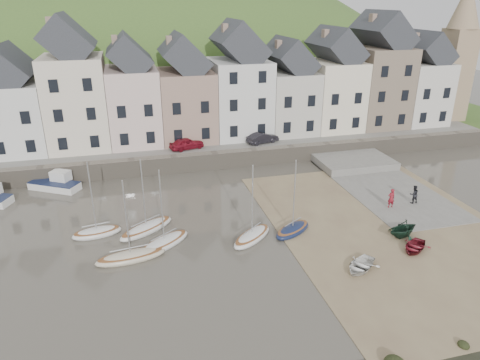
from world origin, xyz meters
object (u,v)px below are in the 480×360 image
object	(u,v)px
person_red	(391,198)
sailboat_0	(146,228)
person_dark	(414,194)
rowboat_white	(360,266)
rowboat_red	(414,247)
rowboat_green	(403,228)
car_left	(187,143)
car_right	(263,138)

from	to	relation	value
person_red	sailboat_0	bearing A→B (deg)	-1.02
person_dark	rowboat_white	bearing A→B (deg)	41.01
rowboat_red	rowboat_green	bearing A→B (deg)	133.52
rowboat_white	rowboat_green	world-z (taller)	rowboat_green
sailboat_0	car_left	distance (m)	16.01
person_red	rowboat_green	bearing A→B (deg)	70.36
rowboat_red	car_right	size ratio (longest dim) A/B	0.71
car_left	rowboat_white	bearing A→B (deg)	-177.40
car_right	person_dark	bearing A→B (deg)	-165.67
rowboat_white	person_dark	size ratio (longest dim) A/B	1.71
rowboat_white	person_dark	xyz separation A→B (m)	(9.74, 8.25, 0.60)
rowboat_red	person_dark	world-z (taller)	person_dark
sailboat_0	rowboat_white	distance (m)	16.55
rowboat_red	car_left	size ratio (longest dim) A/B	0.70
car_left	person_dark	bearing A→B (deg)	-147.72
rowboat_white	person_red	distance (m)	10.81
person_dark	car_left	distance (m)	24.07
rowboat_green	person_red	distance (m)	5.11
sailboat_0	rowboat_red	bearing A→B (deg)	-22.86
person_dark	person_red	bearing A→B (deg)	7.40
rowboat_white	person_dark	world-z (taller)	person_dark
rowboat_white	car_right	world-z (taller)	car_right
rowboat_red	person_dark	size ratio (longest dim) A/B	1.59
sailboat_0	person_red	size ratio (longest dim) A/B	3.61
person_red	car_left	bearing A→B (deg)	-43.69
sailboat_0	rowboat_green	xyz separation A→B (m)	(19.13, -5.96, 0.52)
rowboat_white	rowboat_red	distance (m)	5.22
person_red	car_left	world-z (taller)	car_left
person_red	person_dark	bearing A→B (deg)	-171.05
car_right	rowboat_red	bearing A→B (deg)	175.39
rowboat_green	rowboat_white	bearing A→B (deg)	-73.40
person_dark	rowboat_red	bearing A→B (deg)	56.99
rowboat_white	car_left	xyz separation A→B (m)	(-8.31, 24.11, 1.89)
rowboat_red	person_red	world-z (taller)	person_red
rowboat_red	person_red	size ratio (longest dim) A/B	1.53
car_right	rowboat_white	bearing A→B (deg)	162.91
rowboat_green	person_red	xyz separation A→B (m)	(1.91, 4.74, 0.22)
sailboat_0	car_right	distance (m)	20.74
person_red	rowboat_white	bearing A→B (deg)	49.87
sailboat_0	person_red	distance (m)	21.09
sailboat_0	car_left	size ratio (longest dim) A/B	1.65
rowboat_red	rowboat_white	bearing A→B (deg)	-113.81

